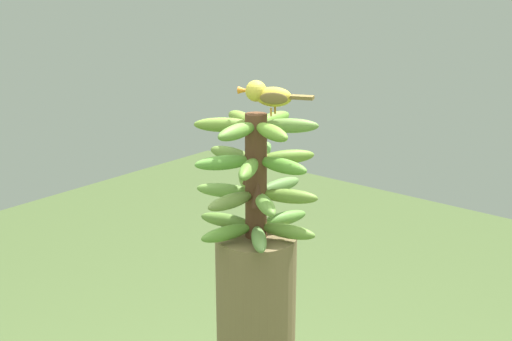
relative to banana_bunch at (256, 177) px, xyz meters
The scene contains 2 objects.
banana_bunch is the anchor object (origin of this frame).
perched_bird 0.20m from the banana_bunch, 158.04° to the right, with size 0.17×0.09×0.08m.
Camera 1 is at (-0.94, 1.14, 1.91)m, focal length 45.74 mm.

